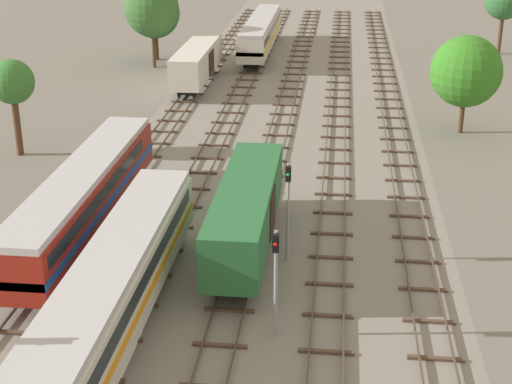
{
  "coord_description": "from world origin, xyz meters",
  "views": [
    {
      "loc": [
        4.69,
        -2.81,
        18.77
      ],
      "look_at": [
        0.0,
        39.86,
        1.5
      ],
      "focal_mm": 54.38,
      "sensor_mm": 36.0,
      "label": 1
    }
  ],
  "objects": [
    {
      "name": "track_far_left",
      "position": [
        -9.22,
        57.0,
        0.14
      ],
      "size": [
        2.4,
        126.0,
        0.29
      ],
      "color": "#47382D",
      "rests_on": "ground"
    },
    {
      "name": "lineside_tree_4",
      "position": [
        -18.5,
        49.04,
        5.38
      ],
      "size": [
        3.2,
        3.2,
        7.09
      ],
      "color": "#4C331E",
      "rests_on": "ground"
    },
    {
      "name": "track_centre_left",
      "position": [
        0.0,
        57.0,
        0.14
      ],
      "size": [
        2.4,
        126.0,
        0.29
      ],
      "color": "#47382D",
      "rests_on": "ground"
    },
    {
      "name": "track_centre",
      "position": [
        4.61,
        57.0,
        0.14
      ],
      "size": [
        2.4,
        126.0,
        0.29
      ],
      "color": "#47382D",
      "rests_on": "ground"
    },
    {
      "name": "ground_plane",
      "position": [
        0.0,
        56.0,
        0.0
      ],
      "size": [
        480.0,
        480.0,
        0.0
      ],
      "primitive_type": "plane",
      "color": "slate"
    },
    {
      "name": "lineside_tree_2",
      "position": [
        14.49,
        58.11,
        4.97
      ],
      "size": [
        5.6,
        5.6,
        7.77
      ],
      "color": "#4C331E",
      "rests_on": "ground"
    },
    {
      "name": "freight_boxcar_far_left_midfar",
      "position": [
        -9.21,
        70.95,
        2.45
      ],
      "size": [
        2.87,
        14.0,
        3.6
      ],
      "color": "beige",
      "rests_on": "ground"
    },
    {
      "name": "passenger_coach_left_far",
      "position": [
        -4.61,
        86.73,
        2.61
      ],
      "size": [
        2.96,
        22.0,
        3.8
      ],
      "color": "beige",
      "rests_on": "ground"
    },
    {
      "name": "track_left",
      "position": [
        -4.61,
        57.0,
        0.14
      ],
      "size": [
        2.4,
        126.0,
        0.29
      ],
      "color": "#47382D",
      "rests_on": "ground"
    },
    {
      "name": "signal_post_near",
      "position": [
        2.3,
        26.63,
        3.27
      ],
      "size": [
        0.28,
        0.47,
        5.12
      ],
      "color": "gray",
      "rests_on": "ground"
    },
    {
      "name": "signal_post_nearest",
      "position": [
        2.3,
        34.03,
        3.47
      ],
      "size": [
        0.28,
        0.47,
        5.47
      ],
      "color": "gray",
      "rests_on": "ground"
    },
    {
      "name": "lineside_tree_3",
      "position": [
        -15.98,
        82.31,
        5.2
      ],
      "size": [
        5.62,
        5.62,
        8.03
      ],
      "color": "#4C331E",
      "rests_on": "ground"
    },
    {
      "name": "lineside_tree_0",
      "position": [
        22.98,
        89.67,
        6.13
      ],
      "size": [
        4.44,
        4.44,
        8.39
      ],
      "color": "#4C331E",
      "rests_on": "ground"
    },
    {
      "name": "freight_boxcar_centre_left_near",
      "position": [
        0.01,
        34.97,
        2.45
      ],
      "size": [
        2.87,
        14.0,
        3.6
      ],
      "color": "#286638",
      "rests_on": "ground"
    },
    {
      "name": "diesel_railcar_far_left_mid",
      "position": [
        -9.22,
        35.86,
        2.6
      ],
      "size": [
        2.96,
        20.5,
        3.8
      ],
      "color": "maroon",
      "rests_on": "ground"
    },
    {
      "name": "lineside_tree_1",
      "position": [
        -15.31,
        78.43,
        6.18
      ],
      "size": [
        5.79,
        5.79,
        9.08
      ],
      "color": "#4C331E",
      "rests_on": "ground"
    },
    {
      "name": "passenger_coach_left_nearest",
      "position": [
        -4.61,
        25.16,
        2.61
      ],
      "size": [
        2.96,
        22.0,
        3.8
      ],
      "color": "beige",
      "rests_on": "ground"
    },
    {
      "name": "ballast_bed",
      "position": [
        0.0,
        56.0,
        0.0
      ],
      "size": [
        22.43,
        176.0,
        0.01
      ],
      "primitive_type": "cube",
      "color": "gray",
      "rests_on": "ground"
    },
    {
      "name": "track_centre_right",
      "position": [
        9.22,
        57.0,
        0.14
      ],
      "size": [
        2.4,
        126.0,
        0.29
      ],
      "color": "#47382D",
      "rests_on": "ground"
    }
  ]
}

